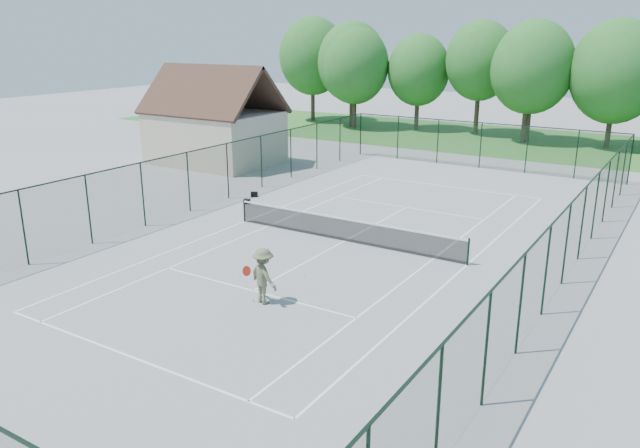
{
  "coord_description": "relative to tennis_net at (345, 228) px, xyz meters",
  "views": [
    {
      "loc": [
        12.66,
        -22.23,
        8.66
      ],
      "look_at": [
        0.0,
        -2.0,
        1.3
      ],
      "focal_mm": 35.0,
      "sensor_mm": 36.0,
      "label": 1
    }
  ],
  "objects": [
    {
      "name": "ground",
      "position": [
        0.0,
        0.0,
        -0.58
      ],
      "size": [
        140.0,
        140.0,
        0.0
      ],
      "primitive_type": "plane",
      "color": "gray",
      "rests_on": "ground"
    },
    {
      "name": "fence_enclosure",
      "position": [
        0.0,
        0.0,
        0.98
      ],
      "size": [
        18.05,
        36.05,
        3.02
      ],
      "color": "#18351E",
      "rests_on": "ground"
    },
    {
      "name": "grass_far",
      "position": [
        0.0,
        30.0,
        -0.57
      ],
      "size": [
        80.0,
        16.0,
        0.01
      ],
      "primitive_type": "cube",
      "color": "#35732C",
      "rests_on": "ground"
    },
    {
      "name": "tree_line_far",
      "position": [
        0.0,
        30.0,
        5.42
      ],
      "size": [
        39.4,
        6.4,
        9.7
      ],
      "color": "#4A3428",
      "rests_on": "ground"
    },
    {
      "name": "utility_building",
      "position": [
        -16.0,
        10.0,
        2.54
      ],
      "size": [
        8.6,
        6.27,
        6.63
      ],
      "color": "beige",
      "rests_on": "ground"
    },
    {
      "name": "sports_bag_b",
      "position": [
        -7.44,
        2.63,
        -0.45
      ],
      "size": [
        0.34,
        0.24,
        0.25
      ],
      "primitive_type": "cube",
      "rotation": [
        0.0,
        0.0,
        -0.13
      ],
      "color": "black",
      "rests_on": "ground"
    },
    {
      "name": "court_lines",
      "position": [
        0.0,
        0.0,
        -0.57
      ],
      "size": [
        11.05,
        23.85,
        0.01
      ],
      "color": "white",
      "rests_on": "ground"
    },
    {
      "name": "sports_bag_a",
      "position": [
        -7.99,
        3.96,
        -0.43
      ],
      "size": [
        0.41,
        0.34,
        0.28
      ],
      "primitive_type": "cube",
      "rotation": [
        0.0,
        0.0,
        0.43
      ],
      "color": "black",
      "rests_on": "ground"
    },
    {
      "name": "tennis_player",
      "position": [
        0.92,
        -6.98,
        0.38
      ],
      "size": [
        2.23,
        1.06,
        1.91
      ],
      "color": "#5C6142",
      "rests_on": "ground"
    },
    {
      "name": "tennis_net",
      "position": [
        0.0,
        0.0,
        0.0
      ],
      "size": [
        11.08,
        0.08,
        1.1
      ],
      "color": "black",
      "rests_on": "ground"
    }
  ]
}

